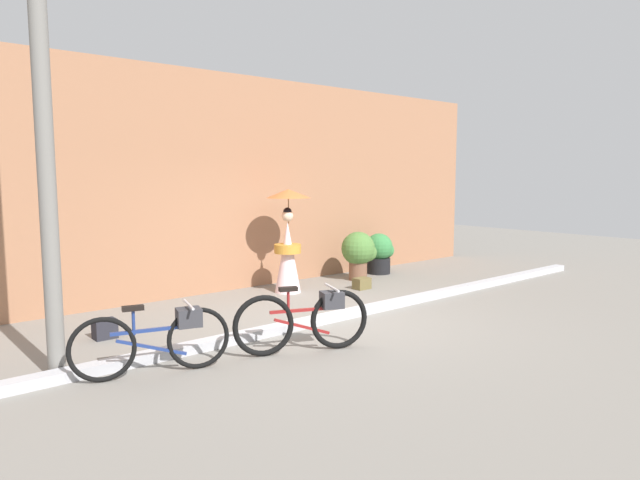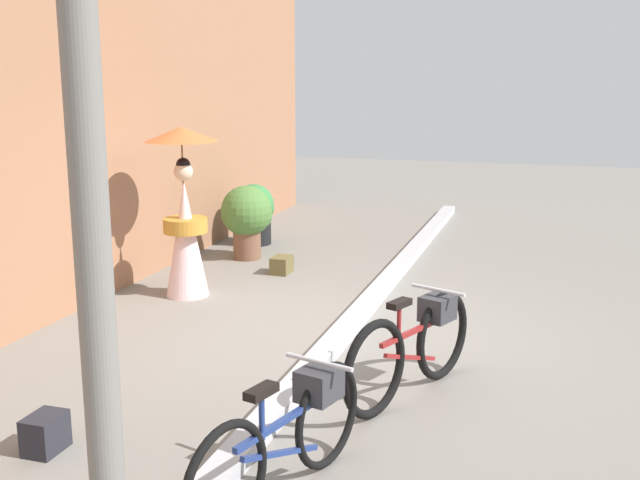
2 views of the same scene
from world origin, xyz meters
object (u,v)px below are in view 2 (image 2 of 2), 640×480
object	(u,v)px
bicycle_near_officer	(288,433)
bicycle_far_side	(414,344)
backpack_spare	(282,265)
utility_pole	(83,89)
potted_plant_small	(255,212)
person_with_parasol	(185,212)
potted_plant_by_door	(248,216)
backpack_on_pavement	(46,433)

from	to	relation	value
bicycle_near_officer	bicycle_far_side	distance (m)	1.74
backpack_spare	utility_pole	distance (m)	6.29
utility_pole	potted_plant_small	bearing A→B (deg)	16.43
bicycle_near_officer	person_with_parasol	distance (m)	4.48
person_with_parasol	utility_pole	size ratio (longest dim) A/B	0.39
bicycle_near_officer	bicycle_far_side	bearing A→B (deg)	-14.29
potted_plant_by_door	potted_plant_small	distance (m)	0.93
utility_pole	potted_plant_by_door	bearing A→B (deg)	16.39
bicycle_near_officer	potted_plant_by_door	world-z (taller)	potted_plant_by_door
potted_plant_small	backpack_on_pavement	distance (m)	6.46
backpack_spare	person_with_parasol	bearing A→B (deg)	150.48
bicycle_far_side	person_with_parasol	distance (m)	3.59
backpack_on_pavement	utility_pole	xyz separation A→B (m)	(-0.89, -1.05, 2.27)
backpack_on_pavement	backpack_spare	xyz separation A→B (m)	(4.85, 0.11, -0.02)
person_with_parasol	utility_pole	xyz separation A→B (m)	(-4.52, -1.85, 1.45)
bicycle_far_side	potted_plant_by_door	bearing A→B (deg)	37.91
bicycle_far_side	backpack_spare	bearing A→B (deg)	35.30
bicycle_near_officer	utility_pole	bearing A→B (deg)	141.89
bicycle_far_side	backpack_spare	world-z (taller)	bicycle_far_side
bicycle_near_officer	utility_pole	size ratio (longest dim) A/B	0.34
person_with_parasol	backpack_spare	world-z (taller)	person_with_parasol
potted_plant_by_door	backpack_spare	world-z (taller)	potted_plant_by_door
person_with_parasol	potted_plant_small	distance (m)	2.78
bicycle_far_side	backpack_on_pavement	bearing A→B (deg)	127.64
potted_plant_by_door	backpack_on_pavement	xyz separation A→B (m)	(-5.47, -0.82, -0.45)
person_with_parasol	backpack_on_pavement	distance (m)	3.81
person_with_parasol	backpack_on_pavement	xyz separation A→B (m)	(-3.63, -0.80, -0.82)
backpack_on_pavement	utility_pole	world-z (taller)	utility_pole
bicycle_near_officer	bicycle_far_side	world-z (taller)	bicycle_far_side
bicycle_near_officer	potted_plant_by_door	distance (m)	6.07
person_with_parasol	utility_pole	bearing A→B (deg)	-157.70
potted_plant_small	person_with_parasol	bearing A→B (deg)	-174.08
person_with_parasol	bicycle_near_officer	bearing A→B (deg)	-145.45
bicycle_near_officer	backpack_on_pavement	world-z (taller)	bicycle_near_officer
backpack_on_pavement	potted_plant_small	bearing A→B (deg)	9.69
bicycle_near_officer	bicycle_far_side	xyz separation A→B (m)	(1.69, -0.43, 0.01)
backpack_spare	backpack_on_pavement	bearing A→B (deg)	-178.69
bicycle_far_side	potted_plant_by_door	world-z (taller)	potted_plant_by_door
bicycle_far_side	backpack_on_pavement	xyz separation A→B (m)	(-1.66, 2.15, -0.28)
potted_plant_small	utility_pole	bearing A→B (deg)	-163.57
backpack_spare	utility_pole	bearing A→B (deg)	-168.56
potted_plant_by_door	utility_pole	size ratio (longest dim) A/B	0.21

